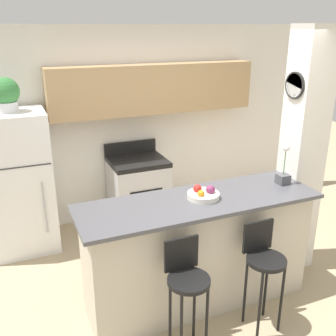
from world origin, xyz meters
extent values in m
plane|color=tan|center=(0.00, 0.00, 0.00)|extent=(14.00, 14.00, 0.00)
cube|color=white|center=(0.00, 2.11, 1.27)|extent=(5.60, 0.06, 2.55)
cube|color=tan|center=(0.31, 1.92, 1.77)|extent=(2.69, 0.32, 0.61)
cube|color=white|center=(0.00, 1.94, 1.65)|extent=(0.74, 0.28, 0.12)
cube|color=white|center=(1.28, 0.19, 1.27)|extent=(0.36, 0.32, 2.55)
cylinder|color=black|center=(1.08, 0.19, 1.99)|extent=(0.02, 0.26, 0.26)
cylinder|color=white|center=(1.08, 0.19, 1.99)|extent=(0.01, 0.22, 0.22)
cube|color=beige|center=(0.00, 0.00, 0.52)|extent=(2.09, 0.57, 1.04)
cube|color=#4C4C51|center=(0.00, 0.00, 1.06)|extent=(2.21, 0.69, 0.04)
cube|color=white|center=(-1.46, 1.71, 0.56)|extent=(0.75, 0.68, 1.12)
cube|color=white|center=(-1.46, 1.71, 1.39)|extent=(0.75, 0.68, 0.53)
cube|color=#333333|center=(-1.46, 1.37, 1.12)|extent=(0.71, 0.01, 0.01)
cylinder|color=#B2B2B7|center=(-1.22, 1.36, 0.62)|extent=(0.02, 0.02, 0.62)
cube|color=silver|center=(0.00, 1.74, 0.43)|extent=(0.71, 0.63, 0.85)
cube|color=black|center=(0.00, 1.74, 0.88)|extent=(0.71, 0.63, 0.06)
cube|color=black|center=(0.00, 2.04, 0.99)|extent=(0.71, 0.04, 0.16)
cube|color=black|center=(0.00, 1.42, 0.47)|extent=(0.43, 0.01, 0.27)
cylinder|color=black|center=(-0.36, -0.54, 0.68)|extent=(0.34, 0.34, 0.03)
cube|color=black|center=(-0.36, -0.40, 0.84)|extent=(0.29, 0.02, 0.28)
cylinder|color=black|center=(-0.47, -0.65, 0.33)|extent=(0.02, 0.02, 0.66)
cylinder|color=black|center=(-0.25, -0.65, 0.33)|extent=(0.02, 0.02, 0.66)
cylinder|color=black|center=(-0.47, -0.43, 0.33)|extent=(0.02, 0.02, 0.66)
cylinder|color=black|center=(-0.25, -0.43, 0.33)|extent=(0.02, 0.02, 0.66)
cylinder|color=black|center=(0.36, -0.54, 0.68)|extent=(0.34, 0.34, 0.03)
cube|color=black|center=(0.36, -0.40, 0.84)|extent=(0.29, 0.02, 0.28)
cylinder|color=black|center=(0.25, -0.65, 0.33)|extent=(0.02, 0.02, 0.66)
cylinder|color=black|center=(0.47, -0.65, 0.33)|extent=(0.02, 0.02, 0.66)
cylinder|color=black|center=(0.25, -0.43, 0.33)|extent=(0.02, 0.02, 0.66)
cylinder|color=black|center=(0.47, -0.43, 0.33)|extent=(0.02, 0.02, 0.66)
cylinder|color=silver|center=(-1.46, 1.71, 1.71)|extent=(0.23, 0.23, 0.11)
sphere|color=#387F3D|center=(-1.46, 1.71, 1.87)|extent=(0.30, 0.30, 0.30)
cube|color=#4C4C51|center=(0.92, 0.02, 1.12)|extent=(0.11, 0.11, 0.10)
cylinder|color=#386633|center=(0.92, 0.02, 1.30)|extent=(0.01, 0.01, 0.25)
sphere|color=white|center=(0.92, 0.02, 1.44)|extent=(0.07, 0.07, 0.07)
cylinder|color=silver|center=(0.04, 0.01, 1.10)|extent=(0.29, 0.29, 0.05)
sphere|color=#7A2D56|center=(0.10, 0.00, 1.15)|extent=(0.08, 0.08, 0.08)
sphere|color=red|center=(0.01, 0.07, 1.15)|extent=(0.08, 0.08, 0.08)
sphere|color=orange|center=(-0.01, -0.03, 1.15)|extent=(0.06, 0.06, 0.06)
camera|label=1|loc=(-1.49, -2.83, 2.53)|focal=42.00mm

